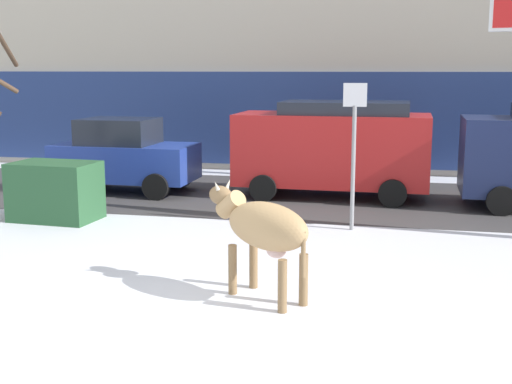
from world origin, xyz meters
name	(u,v)px	position (x,y,z in m)	size (l,w,h in m)	color
ground_plane	(168,311)	(0.00, 0.00, 0.00)	(120.00, 120.00, 0.00)	white
road_strip	(279,196)	(0.00, 8.12, 0.00)	(60.00, 5.60, 0.01)	#423F3F
cow_tan	(264,227)	(1.11, 0.74, 0.99)	(1.78, 1.44, 1.54)	tan
car_blue_hatchback	(124,156)	(-3.94, 7.89, 0.93)	(3.53, 1.97, 1.86)	#233D9E
car_red_van	(333,146)	(1.29, 8.31, 1.24)	(4.63, 2.18, 2.32)	red
pedestrian_near_billboard	(243,145)	(-1.68, 11.36, 0.88)	(0.36, 0.24, 1.73)	#282833
pedestrian_by_cars	(417,149)	(3.34, 11.36, 0.88)	(0.36, 0.24, 1.73)	#282833
dumpster	(55,191)	(-4.05, 4.58, 0.60)	(1.70, 1.10, 1.20)	#285633
street_sign	(354,144)	(2.00, 4.98, 1.67)	(0.44, 0.08, 2.82)	gray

